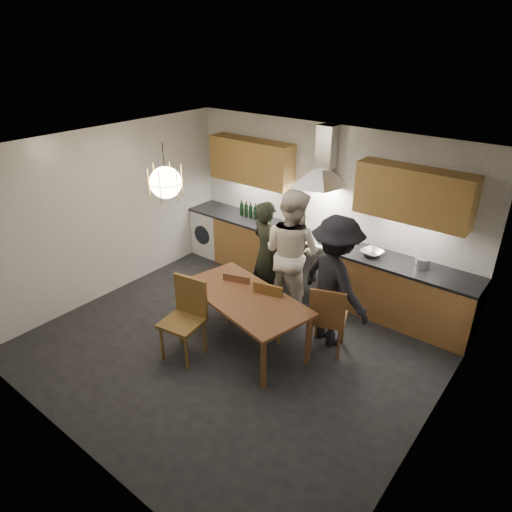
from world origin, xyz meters
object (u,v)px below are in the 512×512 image
Objects in this scene: person_right at (335,282)px; wine_bottles at (255,211)px; person_left at (266,254)px; person_mid at (291,252)px; chair_front at (186,313)px; dining_table at (245,302)px; mixing_bowl at (372,253)px; stock_pot at (422,263)px; chair_back_left at (239,295)px.

person_right reaches higher than wine_bottles.
wine_bottles is at bearing -22.55° from person_left.
chair_front is at bearing 78.90° from person_mid.
dining_table is 2.03m from mixing_bowl.
person_mid is at bearing -141.73° from mixing_bowl.
person_mid reaches higher than person_right.
person_mid is 2.83× the size of wine_bottles.
person_mid is 9.68× the size of stock_pot.
person_right is (1.29, -0.25, 0.08)m from person_left.
person_left is at bearing 79.85° from chair_front.
person_right is at bearing -92.02° from mixing_bowl.
person_mid reaches higher than mixing_bowl.
wine_bottles is (-0.95, 1.56, 0.55)m from chair_back_left.
mixing_bowl is 1.58× the size of stock_pot.
chair_back_left is 2.00m from mixing_bowl.
dining_table is at bearing 42.00° from chair_front.
stock_pot is (0.70, 0.07, 0.03)m from mixing_bowl.
person_left is 1.54m from mixing_bowl.
mixing_bowl is 0.70m from stock_pot.
chair_back_left is 0.91m from chair_front.
person_mid reaches higher than person_left.
dining_table is 2.47m from stock_pot.
person_mid is (0.32, 0.79, 0.46)m from chair_back_left.
stock_pot is at bearing 41.21° from chair_front.
chair_front is 5.43× the size of stock_pot.
chair_front is 1.94m from person_right.
dining_table is at bearing -130.01° from stock_pot.
mixing_bowl is at bearing 76.81° from dining_table.
mixing_bowl is (1.23, 1.51, 0.45)m from chair_back_left.
chair_back_left is 0.81× the size of chair_front.
wine_bottles is (-2.19, 0.06, 0.10)m from mixing_bowl.
chair_back_left is 0.48× the size of person_right.
stock_pot is 0.29× the size of wine_bottles.
person_right is at bearing 56.08° from dining_table.
person_right is at bearing -124.10° from stock_pot.
person_right is at bearing 165.32° from person_mid.
person_left is (0.03, 1.64, 0.21)m from chair_front.
chair_front is at bearing -129.77° from stock_pot.
wine_bottles is at bearing 99.57° from chair_front.
person_right is (0.84, 0.80, 0.24)m from dining_table.
person_right is 1.31m from stock_pot.
wine_bottles is (-0.86, 0.82, 0.22)m from person_left.
wine_bottles is at bearing -5.33° from person_right.
person_right is (1.32, 1.39, 0.29)m from chair_front.
person_right is 1.01m from mixing_bowl.
person_mid is at bearing 66.09° from chair_front.
chair_back_left is 0.45× the size of person_mid.
stock_pot reaches higher than mixing_bowl.
dining_table is 0.50m from chair_back_left.
person_mid is at bearing -129.78° from chair_back_left.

